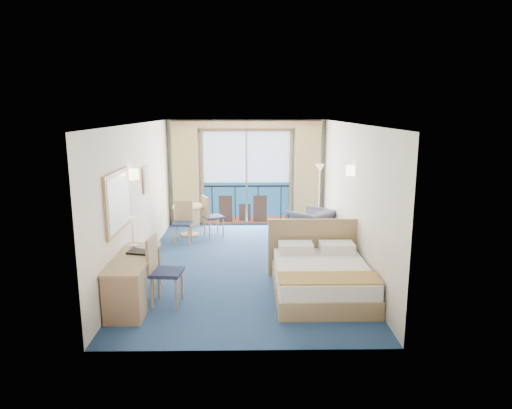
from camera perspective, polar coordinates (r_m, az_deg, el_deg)
name	(u,v)px	position (r m, az deg, el deg)	size (l,w,h in m)	color
floor	(246,264)	(8.96, -1.25, -7.44)	(6.50, 6.50, 0.00)	navy
room_walls	(246,174)	(8.54, -1.30, 3.89)	(4.04, 6.54, 2.72)	beige
balcony_door	(246,181)	(11.82, -1.23, 3.01)	(2.36, 0.03, 2.52)	navy
curtain_left	(186,177)	(11.76, -8.79, 3.47)	(0.65, 0.22, 2.55)	tan
curtain_right	(307,176)	(11.75, 6.40, 3.53)	(0.65, 0.22, 2.55)	tan
pelmet	(246,125)	(11.57, -1.23, 9.96)	(3.80, 0.25, 0.18)	#A67D5A
mirror	(118,202)	(7.38, -16.85, 0.34)	(0.05, 1.25, 0.95)	#A67D5A
wall_print	(146,180)	(9.24, -13.62, 3.05)	(0.04, 0.42, 0.52)	#A67D5A
sconce_left	(133,174)	(8.18, -15.07, 3.65)	(0.18, 0.18, 0.18)	beige
sconce_right	(351,171)	(8.59, 11.77, 4.18)	(0.18, 0.18, 0.18)	beige
bed	(321,277)	(7.57, 8.13, -8.92)	(1.65, 1.96, 1.03)	#A67D5A
nightstand	(337,250)	(9.06, 10.14, -5.68)	(0.39, 0.38, 0.52)	#9A7551
phone	(340,235)	(9.01, 10.45, -3.79)	(0.20, 0.15, 0.09)	silver
armchair	(310,226)	(10.32, 6.81, -2.67)	(0.83, 0.85, 0.78)	#4A4E5A
floor_lamp	(320,181)	(11.14, 7.96, 2.94)	(0.23, 0.23, 1.66)	silver
desk	(127,289)	(6.96, -15.87, -10.07)	(0.55, 1.60, 0.75)	#A67D5A
desk_chair	(160,267)	(7.16, -11.86, -7.61)	(0.51, 0.50, 1.07)	#1E2647
folder	(139,252)	(7.41, -14.36, -5.75)	(0.34, 0.26, 0.03)	black
desk_lamp	(132,226)	(7.61, -15.22, -2.61)	(0.13, 0.13, 0.49)	silver
round_table	(189,213)	(10.94, -8.36, -1.06)	(0.79, 0.79, 0.71)	#A67D5A
table_chair_a	(210,214)	(10.76, -5.75, -1.17)	(0.57, 0.56, 0.97)	#1E2647
table_chair_b	(183,219)	(10.38, -9.10, -1.82)	(0.43, 0.44, 0.95)	#1E2647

